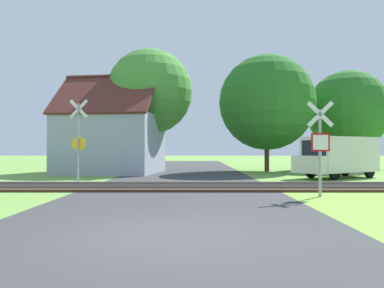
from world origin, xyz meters
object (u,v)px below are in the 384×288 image
stop_sign_near (320,143)px  tree_center (150,92)px  tree_right (267,103)px  mail_truck (338,155)px  house (112,141)px  crossing_sign_far (78,137)px  tree_far (348,111)px

stop_sign_near → tree_center: tree_center is taller
stop_sign_near → tree_right: 14.30m
tree_right → mail_truck: 7.46m
house → mail_truck: (13.33, -4.37, -0.86)m
tree_center → tree_right: 8.27m
crossing_sign_far → house: size_ratio=0.55×
crossing_sign_far → tree_center: size_ratio=0.45×
crossing_sign_far → house: 7.65m
stop_sign_near → mail_truck: size_ratio=0.62×
tree_right → mail_truck: size_ratio=1.59×
tree_center → tree_right: tree_center is taller
tree_far → house: bearing=-167.9°
stop_sign_near → house: 15.70m
house → tree_right: bearing=15.7°
house → mail_truck: house is taller
tree_right → house: bearing=-171.7°
tree_far → mail_truck: tree_far is taller
stop_sign_near → tree_right: bearing=-89.2°
tree_right → mail_truck: (2.74, -5.92, -3.62)m
tree_center → mail_truck: 13.11m
stop_sign_near → mail_truck: (3.68, 8.01, -0.54)m
stop_sign_near → tree_far: tree_far is taller
stop_sign_near → tree_right: (0.94, 13.93, 3.09)m
tree_far → tree_center: bearing=-170.9°
mail_truck → stop_sign_near: bearing=124.6°
tree_right → mail_truck: tree_right is taller
tree_far → tree_center: 15.04m
tree_far → tree_center: tree_center is taller
house → tree_far: bearing=19.5°
stop_sign_near → mail_truck: stop_sign_near is taller
tree_far → tree_right: size_ratio=0.92×
crossing_sign_far → tree_far: bearing=38.6°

